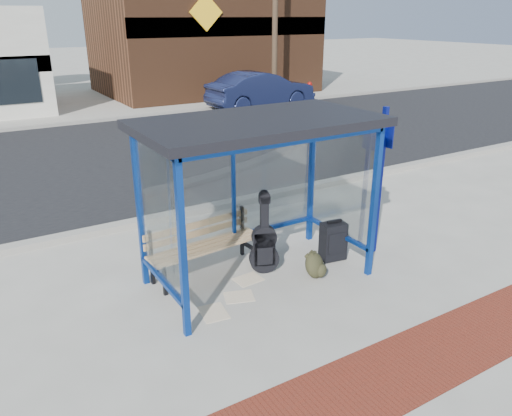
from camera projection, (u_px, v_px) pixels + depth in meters
ground at (259, 278)px, 7.52m from camera, size 120.00×120.00×0.00m
brick_paver_strip at (383, 378)px, 5.44m from camera, size 60.00×1.00×0.01m
curb_near at (182, 213)px, 9.81m from camera, size 60.00×0.25×0.12m
street_asphalt at (109, 157)px, 13.90m from camera, size 60.00×10.00×0.00m
curb_far at (69, 123)px, 17.94m from camera, size 60.00×0.25×0.12m
far_sidewalk at (59, 116)px, 19.48m from camera, size 60.00×4.00×0.01m
bus_shelter at (256, 143)px, 6.82m from camera, size 3.30×1.80×2.42m
storefront_brown at (203, 25)px, 24.96m from camera, size 10.00×7.08×6.40m
utility_pole_east at (275, 4)px, 21.06m from camera, size 1.60×0.24×8.00m
bench at (204, 243)px, 7.54m from camera, size 1.84×0.61×0.85m
guitar_bag at (264, 245)px, 7.54m from camera, size 0.47×0.28×1.24m
suitcase at (333, 241)px, 7.99m from camera, size 0.43×0.31×0.69m
backpack at (315, 266)px, 7.47m from camera, size 0.42×0.40×0.41m
sign_post at (380, 174)px, 7.90m from camera, size 0.10×0.30×2.42m
newspaper_a at (239, 297)px, 7.02m from camera, size 0.49×0.44×0.01m
newspaper_b at (214, 313)px, 6.64m from camera, size 0.40×0.47×0.01m
newspaper_c at (248, 279)px, 7.48m from camera, size 0.42×0.34×0.01m
parked_car at (261, 90)px, 20.83m from camera, size 4.69×1.84×1.52m
fire_hydrant at (309, 89)px, 23.44m from camera, size 0.35×0.23×0.77m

